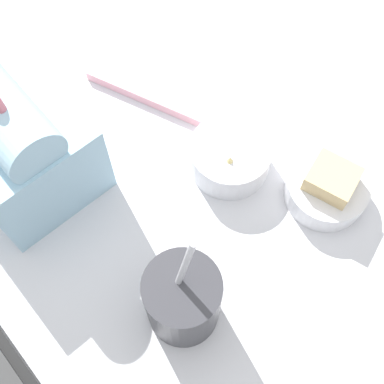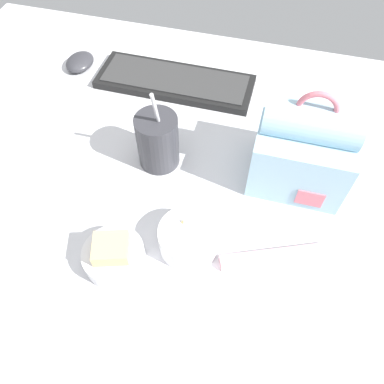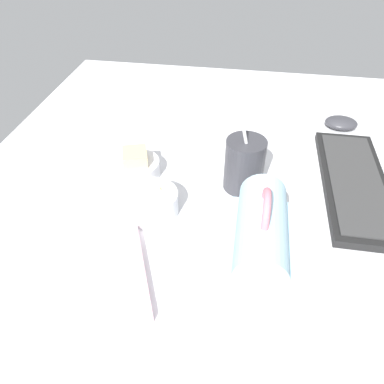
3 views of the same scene
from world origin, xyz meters
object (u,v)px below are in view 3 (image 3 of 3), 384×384
(lunch_bag, at_px, (256,261))
(soup_cup, at_px, (244,164))
(keyboard, at_px, (354,183))
(computer_mouse, at_px, (341,123))
(bento_bowl_snacks, at_px, (152,202))
(chopstick_case, at_px, (138,270))
(bento_bowl_sandwich, at_px, (136,166))

(lunch_bag, height_order, soup_cup, lunch_bag)
(keyboard, xyz_separation_m, computer_mouse, (-0.26, 0.01, 0.00))
(bento_bowl_snacks, bearing_deg, chopstick_case, 4.67)
(soup_cup, bearing_deg, bento_bowl_snacks, -57.44)
(computer_mouse, relative_size, chopstick_case, 0.45)
(soup_cup, height_order, chopstick_case, soup_cup)
(bento_bowl_sandwich, height_order, bento_bowl_snacks, bento_bowl_sandwich)
(bento_bowl_snacks, xyz_separation_m, chopstick_case, (0.15, 0.01, -0.02))
(bento_bowl_sandwich, bearing_deg, lunch_bag, 44.14)
(keyboard, relative_size, bento_bowl_sandwich, 3.61)
(lunch_bag, relative_size, chopstick_case, 1.12)
(soup_cup, distance_m, computer_mouse, 0.39)
(keyboard, bearing_deg, computer_mouse, 178.82)
(bento_bowl_snacks, height_order, chopstick_case, bento_bowl_snacks)
(bento_bowl_snacks, bearing_deg, lunch_bag, 51.36)
(computer_mouse, xyz_separation_m, chopstick_case, (0.56, -0.41, -0.01))
(keyboard, height_order, soup_cup, soup_cup)
(soup_cup, xyz_separation_m, bento_bowl_snacks, (0.11, -0.18, -0.04))
(keyboard, xyz_separation_m, bento_bowl_sandwich, (0.04, -0.48, 0.01))
(lunch_bag, distance_m, chopstick_case, 0.21)
(keyboard, relative_size, soup_cup, 1.97)
(lunch_bag, distance_m, soup_cup, 0.28)
(bento_bowl_sandwich, bearing_deg, computer_mouse, 120.92)
(bento_bowl_sandwich, bearing_deg, chopstick_case, 16.10)
(keyboard, distance_m, bento_bowl_snacks, 0.44)
(keyboard, xyz_separation_m, soup_cup, (0.04, -0.24, 0.05))
(lunch_bag, relative_size, bento_bowl_sandwich, 2.04)
(bento_bowl_sandwich, bearing_deg, soup_cup, 89.29)
(soup_cup, height_order, bento_bowl_sandwich, soup_cup)
(lunch_bag, bearing_deg, chopstick_case, -93.09)
(computer_mouse, bearing_deg, lunch_bag, -20.72)
(keyboard, height_order, lunch_bag, lunch_bag)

